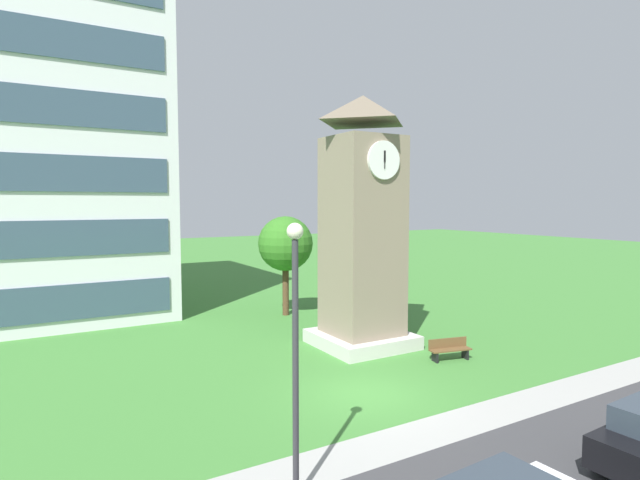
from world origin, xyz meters
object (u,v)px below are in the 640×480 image
object	(u,v)px
street_lamp	(295,331)
tree_by_building	(285,244)
clock_tower	(362,235)
park_bench	(449,349)

from	to	relation	value
street_lamp	tree_by_building	size ratio (longest dim) A/B	1.06
clock_tower	park_bench	size ratio (longest dim) A/B	6.07
park_bench	tree_by_building	world-z (taller)	tree_by_building
clock_tower	street_lamp	world-z (taller)	clock_tower
tree_by_building	park_bench	bearing A→B (deg)	-79.11
park_bench	street_lamp	size ratio (longest dim) A/B	0.30
clock_tower	park_bench	world-z (taller)	clock_tower
park_bench	tree_by_building	bearing A→B (deg)	100.89
clock_tower	park_bench	xyz separation A→B (m)	(1.94, -3.60, -4.63)
clock_tower	tree_by_building	distance (m)	7.51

